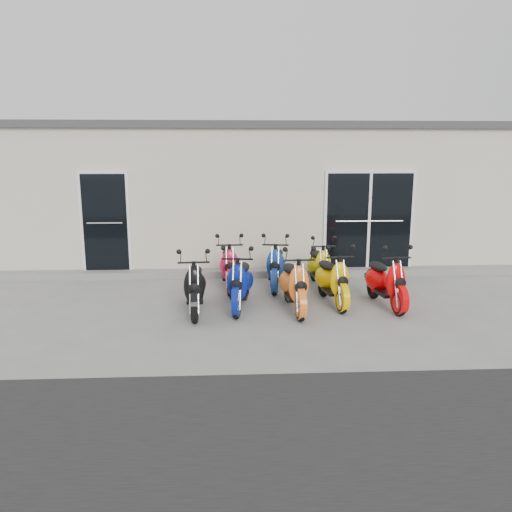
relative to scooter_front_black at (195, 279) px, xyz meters
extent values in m
plane|color=gray|center=(1.10, 0.51, -0.60)|extent=(80.00, 80.00, 0.00)
cube|color=beige|center=(1.10, 5.71, 1.00)|extent=(14.00, 6.00, 3.20)
cube|color=#3F3F42|center=(1.10, 5.71, 2.68)|extent=(14.20, 6.20, 0.16)
cube|color=gray|center=(1.10, 2.53, -0.52)|extent=(14.00, 0.40, 0.15)
cube|color=black|center=(-2.10, 2.68, 0.66)|extent=(1.07, 0.08, 2.22)
cube|color=black|center=(3.70, 2.68, 0.66)|extent=(2.02, 0.08, 2.22)
camera|label=1|loc=(0.62, -8.22, 2.10)|focal=35.00mm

